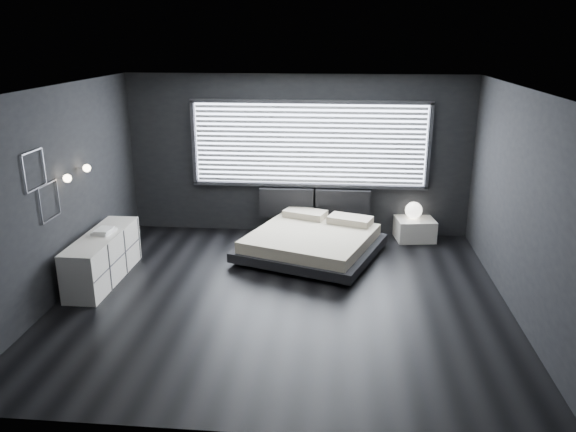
{
  "coord_description": "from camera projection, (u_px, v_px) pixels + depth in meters",
  "views": [
    {
      "loc": [
        0.72,
        -6.9,
        3.42
      ],
      "look_at": [
        0.0,
        0.85,
        0.9
      ],
      "focal_mm": 35.0,
      "sensor_mm": 36.0,
      "label": 1
    }
  ],
  "objects": [
    {
      "name": "orb_lamp",
      "position": [
        414.0,
        210.0,
        9.71
      ],
      "size": [
        0.29,
        0.29,
        0.29
      ],
      "primitive_type": "sphere",
      "color": "white",
      "rests_on": "nightstand"
    },
    {
      "name": "book_stack",
      "position": [
        104.0,
        231.0,
        8.09
      ],
      "size": [
        0.29,
        0.36,
        0.07
      ],
      "color": "white",
      "rests_on": "dresser"
    },
    {
      "name": "dresser",
      "position": [
        103.0,
        257.0,
        8.12
      ],
      "size": [
        0.5,
        1.74,
        0.69
      ],
      "color": "white",
      "rests_on": "ground"
    },
    {
      "name": "window",
      "position": [
        309.0,
        145.0,
        9.7
      ],
      "size": [
        4.14,
        0.09,
        1.52
      ],
      "color": "white",
      "rests_on": "ground"
    },
    {
      "name": "headboard",
      "position": [
        315.0,
        203.0,
        9.95
      ],
      "size": [
        1.96,
        0.16,
        0.52
      ],
      "color": "black",
      "rests_on": "ground"
    },
    {
      "name": "sconce_near",
      "position": [
        67.0,
        178.0,
        7.46
      ],
      "size": [
        0.18,
        0.11,
        0.11
      ],
      "color": "silver",
      "rests_on": "ground"
    },
    {
      "name": "wall_art_upper",
      "position": [
        34.0,
        170.0,
        6.83
      ],
      "size": [
        0.01,
        0.48,
        0.48
      ],
      "color": "#47474C",
      "rests_on": "ground"
    },
    {
      "name": "sconce_far",
      "position": [
        87.0,
        168.0,
        8.03
      ],
      "size": [
        0.18,
        0.11,
        0.11
      ],
      "color": "silver",
      "rests_on": "ground"
    },
    {
      "name": "room",
      "position": [
        282.0,
        199.0,
        7.22
      ],
      "size": [
        6.04,
        6.0,
        2.8
      ],
      "color": "black",
      "rests_on": "ground"
    },
    {
      "name": "nightstand",
      "position": [
        415.0,
        229.0,
        9.78
      ],
      "size": [
        0.71,
        0.62,
        0.38
      ],
      "primitive_type": "cube",
      "rotation": [
        0.0,
        0.0,
        0.14
      ],
      "color": "white",
      "rests_on": "ground"
    },
    {
      "name": "wall_art_lower",
      "position": [
        50.0,
        201.0,
        7.21
      ],
      "size": [
        0.01,
        0.48,
        0.48
      ],
      "color": "#47474C",
      "rests_on": "ground"
    },
    {
      "name": "bed",
      "position": [
        312.0,
        241.0,
        9.06
      ],
      "size": [
        2.53,
        2.48,
        0.52
      ],
      "color": "black",
      "rests_on": "ground"
    }
  ]
}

